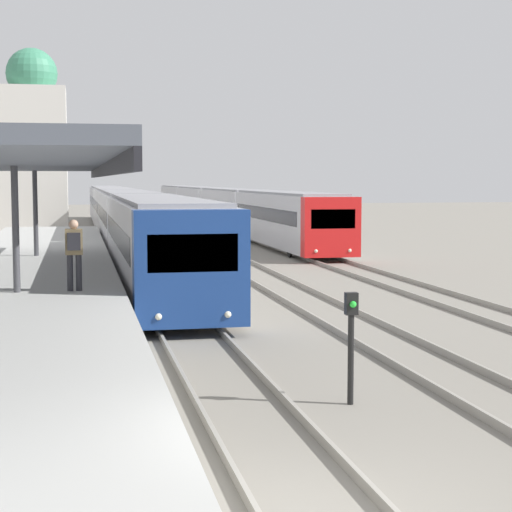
{
  "coord_description": "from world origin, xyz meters",
  "views": [
    {
      "loc": [
        -2.53,
        -8.58,
        3.63
      ],
      "look_at": [
        2.07,
        13.4,
        1.63
      ],
      "focal_mm": 60.0,
      "sensor_mm": 36.0,
      "label": 1
    }
  ],
  "objects_px": {
    "train_far": "(216,204)",
    "train_near": "(120,212)",
    "signal_post_near": "(351,335)",
    "person_on_platform": "(74,249)"
  },
  "relations": [
    {
      "from": "train_far",
      "to": "train_near",
      "type": "bearing_deg",
      "value": -117.73
    },
    {
      "from": "train_far",
      "to": "person_on_platform",
      "type": "bearing_deg",
      "value": -102.99
    },
    {
      "from": "signal_post_near",
      "to": "train_near",
      "type": "bearing_deg",
      "value": 92.59
    },
    {
      "from": "train_near",
      "to": "signal_post_near",
      "type": "height_order",
      "value": "train_near"
    },
    {
      "from": "train_near",
      "to": "signal_post_near",
      "type": "relative_size",
      "value": 35.72
    },
    {
      "from": "person_on_platform",
      "to": "train_near",
      "type": "distance_m",
      "value": 31.62
    },
    {
      "from": "train_far",
      "to": "signal_post_near",
      "type": "relative_size",
      "value": 35.02
    },
    {
      "from": "train_near",
      "to": "signal_post_near",
      "type": "distance_m",
      "value": 38.74
    },
    {
      "from": "train_near",
      "to": "signal_post_near",
      "type": "bearing_deg",
      "value": -87.41
    },
    {
      "from": "train_near",
      "to": "train_far",
      "type": "xyz_separation_m",
      "value": [
        8.29,
        15.76,
        -0.03
      ]
    }
  ]
}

